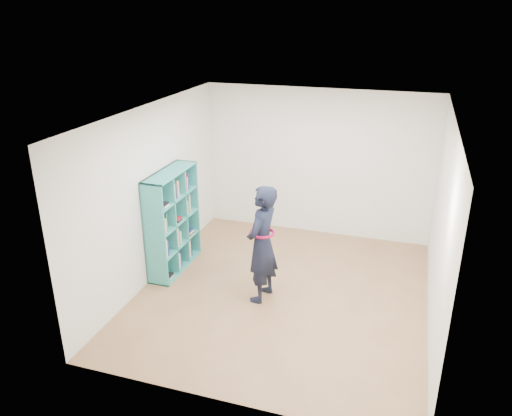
% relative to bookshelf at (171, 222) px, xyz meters
% --- Properties ---
extents(floor, '(4.50, 4.50, 0.00)m').
position_rel_bookshelf_xyz_m(floor, '(1.84, -0.22, -0.78)').
color(floor, '#8A603E').
rests_on(floor, ground).
extents(ceiling, '(4.50, 4.50, 0.00)m').
position_rel_bookshelf_xyz_m(ceiling, '(1.84, -0.22, 1.82)').
color(ceiling, white).
rests_on(ceiling, wall_back).
extents(wall_left, '(0.02, 4.50, 2.60)m').
position_rel_bookshelf_xyz_m(wall_left, '(-0.16, -0.22, 0.52)').
color(wall_left, white).
rests_on(wall_left, floor).
extents(wall_right, '(0.02, 4.50, 2.60)m').
position_rel_bookshelf_xyz_m(wall_right, '(3.84, -0.22, 0.52)').
color(wall_right, white).
rests_on(wall_right, floor).
extents(wall_back, '(4.00, 0.02, 2.60)m').
position_rel_bookshelf_xyz_m(wall_back, '(1.84, 2.03, 0.52)').
color(wall_back, white).
rests_on(wall_back, floor).
extents(wall_front, '(4.00, 0.02, 2.60)m').
position_rel_bookshelf_xyz_m(wall_front, '(1.84, -2.47, 0.52)').
color(wall_front, white).
rests_on(wall_front, floor).
extents(bookshelf, '(0.35, 1.19, 1.59)m').
position_rel_bookshelf_xyz_m(bookshelf, '(0.00, 0.00, 0.00)').
color(bookshelf, '#287D73').
rests_on(bookshelf, floor).
extents(person, '(0.48, 0.66, 1.68)m').
position_rel_bookshelf_xyz_m(person, '(1.59, -0.43, 0.06)').
color(person, black).
rests_on(person, floor).
extents(smartphone, '(0.02, 0.10, 0.13)m').
position_rel_bookshelf_xyz_m(smartphone, '(1.46, -0.33, 0.17)').
color(smartphone, silver).
rests_on(smartphone, person).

